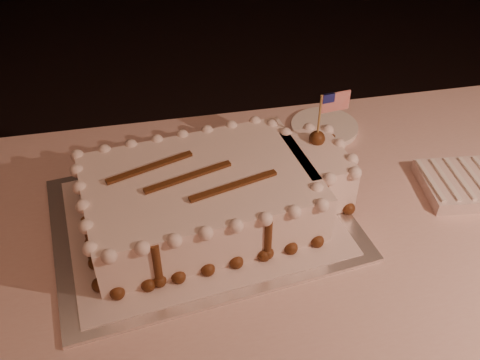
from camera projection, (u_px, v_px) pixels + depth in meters
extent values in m
cube|color=beige|center=(341.00, 310.00, 1.38)|extent=(2.40, 0.80, 0.75)
cube|color=silver|center=(202.00, 218.00, 1.09)|extent=(0.64, 0.51, 0.01)
cube|color=silver|center=(202.00, 216.00, 1.09)|extent=(0.57, 0.46, 0.00)
cube|color=white|center=(200.00, 197.00, 1.05)|extent=(0.47, 0.35, 0.10)
cube|color=white|center=(316.00, 171.00, 1.12)|extent=(0.13, 0.18, 0.10)
sphere|color=#5A3116|center=(117.00, 293.00, 0.93)|extent=(0.03, 0.03, 0.03)
sphere|color=#5A3116|center=(148.00, 285.00, 0.94)|extent=(0.03, 0.03, 0.03)
sphere|color=#5A3116|center=(178.00, 277.00, 0.95)|extent=(0.03, 0.03, 0.03)
sphere|color=#5A3116|center=(208.00, 269.00, 0.97)|extent=(0.03, 0.03, 0.03)
sphere|color=#5A3116|center=(236.00, 262.00, 0.98)|extent=(0.03, 0.03, 0.03)
sphere|color=#5A3116|center=(264.00, 255.00, 1.00)|extent=(0.03, 0.03, 0.03)
sphere|color=#5A3116|center=(291.00, 248.00, 1.01)|extent=(0.03, 0.03, 0.03)
sphere|color=#5A3116|center=(317.00, 241.00, 1.02)|extent=(0.03, 0.03, 0.03)
sphere|color=#5A3116|center=(312.00, 224.00, 1.06)|extent=(0.03, 0.03, 0.03)
sphere|color=#5A3116|center=(324.00, 214.00, 1.08)|extent=(0.03, 0.03, 0.03)
sphere|color=#5A3116|center=(349.00, 208.00, 1.09)|extent=(0.03, 0.03, 0.03)
sphere|color=#5A3116|center=(346.00, 195.00, 1.13)|extent=(0.03, 0.03, 0.03)
sphere|color=#5A3116|center=(334.00, 179.00, 1.17)|extent=(0.03, 0.03, 0.03)
sphere|color=#5A3116|center=(323.00, 165.00, 1.21)|extent=(0.03, 0.03, 0.03)
sphere|color=#5A3116|center=(305.00, 163.00, 1.21)|extent=(0.03, 0.03, 0.03)
sphere|color=#5A3116|center=(283.00, 168.00, 1.20)|extent=(0.03, 0.03, 0.03)
sphere|color=#5A3116|center=(271.00, 159.00, 1.22)|extent=(0.03, 0.03, 0.03)
sphere|color=#5A3116|center=(254.00, 156.00, 1.23)|extent=(0.03, 0.03, 0.03)
sphere|color=#5A3116|center=(232.00, 160.00, 1.22)|extent=(0.03, 0.03, 0.03)
sphere|color=#5A3116|center=(209.00, 165.00, 1.20)|extent=(0.03, 0.03, 0.03)
sphere|color=#5A3116|center=(185.00, 170.00, 1.19)|extent=(0.03, 0.03, 0.03)
sphere|color=#5A3116|center=(161.00, 175.00, 1.18)|extent=(0.03, 0.03, 0.03)
sphere|color=#5A3116|center=(137.00, 180.00, 1.16)|extent=(0.03, 0.03, 0.03)
sphere|color=#5A3116|center=(112.00, 185.00, 1.15)|extent=(0.03, 0.03, 0.03)
sphere|color=#5A3116|center=(86.00, 191.00, 1.14)|extent=(0.03, 0.03, 0.03)
sphere|color=#5A3116|center=(85.00, 206.00, 1.10)|extent=(0.03, 0.03, 0.03)
sphere|color=#5A3116|center=(89.00, 223.00, 1.06)|extent=(0.03, 0.03, 0.03)
sphere|color=#5A3116|center=(92.00, 242.00, 1.02)|extent=(0.03, 0.03, 0.03)
sphere|color=#5A3116|center=(95.00, 263.00, 0.98)|extent=(0.03, 0.03, 0.03)
sphere|color=#5A3116|center=(99.00, 285.00, 0.94)|extent=(0.03, 0.03, 0.03)
sphere|color=white|center=(109.00, 256.00, 0.87)|extent=(0.03, 0.03, 0.03)
sphere|color=white|center=(142.00, 248.00, 0.88)|extent=(0.03, 0.03, 0.03)
sphere|color=white|center=(174.00, 241.00, 0.90)|extent=(0.03, 0.03, 0.03)
sphere|color=white|center=(206.00, 233.00, 0.91)|extent=(0.03, 0.03, 0.03)
sphere|color=white|center=(236.00, 226.00, 0.92)|extent=(0.03, 0.03, 0.03)
sphere|color=white|center=(265.00, 219.00, 0.94)|extent=(0.03, 0.03, 0.03)
sphere|color=white|center=(294.00, 212.00, 0.95)|extent=(0.03, 0.03, 0.03)
sphere|color=white|center=(322.00, 205.00, 0.96)|extent=(0.03, 0.03, 0.03)
sphere|color=white|center=(317.00, 189.00, 1.00)|extent=(0.03, 0.03, 0.03)
sphere|color=white|center=(329.00, 179.00, 1.02)|extent=(0.03, 0.03, 0.03)
sphere|color=white|center=(355.00, 173.00, 1.03)|extent=(0.03, 0.03, 0.03)
sphere|color=white|center=(352.00, 160.00, 1.07)|extent=(0.03, 0.03, 0.03)
sphere|color=white|center=(339.00, 145.00, 1.11)|extent=(0.03, 0.03, 0.03)
sphere|color=white|center=(328.00, 131.00, 1.15)|extent=(0.03, 0.03, 0.03)
sphere|color=white|center=(309.00, 129.00, 1.15)|extent=(0.03, 0.03, 0.03)
sphere|color=white|center=(285.00, 134.00, 1.14)|extent=(0.03, 0.03, 0.03)
sphere|color=white|center=(272.00, 125.00, 1.16)|extent=(0.03, 0.03, 0.03)
sphere|color=white|center=(255.00, 122.00, 1.17)|extent=(0.03, 0.03, 0.03)
sphere|color=white|center=(231.00, 127.00, 1.16)|extent=(0.03, 0.03, 0.03)
sphere|color=white|center=(207.00, 131.00, 1.15)|extent=(0.03, 0.03, 0.03)
sphere|color=white|center=(183.00, 136.00, 1.13)|extent=(0.03, 0.03, 0.03)
sphere|color=white|center=(157.00, 141.00, 1.12)|extent=(0.03, 0.03, 0.03)
sphere|color=white|center=(131.00, 146.00, 1.10)|extent=(0.03, 0.03, 0.03)
sphere|color=white|center=(105.00, 151.00, 1.09)|extent=(0.03, 0.03, 0.03)
sphere|color=white|center=(77.00, 156.00, 1.08)|extent=(0.03, 0.03, 0.03)
sphere|color=white|center=(77.00, 171.00, 1.04)|extent=(0.03, 0.03, 0.03)
sphere|color=white|center=(80.00, 188.00, 1.00)|extent=(0.03, 0.03, 0.03)
sphere|color=white|center=(83.00, 207.00, 0.96)|extent=(0.03, 0.03, 0.03)
sphere|color=white|center=(86.00, 227.00, 0.92)|extent=(0.03, 0.03, 0.03)
sphere|color=white|center=(90.00, 249.00, 0.88)|extent=(0.03, 0.03, 0.03)
cylinder|color=#5A3116|center=(157.00, 265.00, 0.92)|extent=(0.01, 0.01, 0.10)
sphere|color=#5A3116|center=(160.00, 281.00, 0.95)|extent=(0.03, 0.03, 0.03)
cylinder|color=#5A3116|center=(268.00, 237.00, 0.97)|extent=(0.01, 0.01, 0.10)
sphere|color=#5A3116|center=(267.00, 253.00, 1.00)|extent=(0.03, 0.03, 0.03)
cylinder|color=#5A3116|center=(324.00, 199.00, 1.05)|extent=(0.01, 0.01, 0.10)
sphere|color=#5A3116|center=(321.00, 214.00, 1.08)|extent=(0.03, 0.03, 0.03)
cylinder|color=#5A3116|center=(329.00, 154.00, 1.16)|extent=(0.01, 0.01, 0.10)
sphere|color=#5A3116|center=(327.00, 169.00, 1.19)|extent=(0.03, 0.03, 0.03)
cylinder|color=#5A3116|center=(268.00, 138.00, 1.21)|extent=(0.01, 0.01, 0.10)
sphere|color=#5A3116|center=(267.00, 153.00, 1.24)|extent=(0.03, 0.03, 0.03)
cylinder|color=#5A3116|center=(181.00, 155.00, 1.16)|extent=(0.01, 0.01, 0.10)
sphere|color=#5A3116|center=(182.00, 170.00, 1.19)|extent=(0.03, 0.03, 0.03)
cylinder|color=#5A3116|center=(85.00, 174.00, 1.11)|extent=(0.01, 0.01, 0.10)
sphere|color=#5A3116|center=(89.00, 189.00, 1.14)|extent=(0.03, 0.03, 0.03)
cylinder|color=#5A3116|center=(90.00, 238.00, 0.97)|extent=(0.01, 0.01, 0.10)
sphere|color=#5A3116|center=(94.00, 254.00, 0.99)|extent=(0.03, 0.03, 0.03)
cube|color=#5A3116|center=(150.00, 167.00, 1.04)|extent=(0.17, 0.07, 0.01)
cube|color=#5A3116|center=(188.00, 177.00, 1.01)|extent=(0.17, 0.07, 0.01)
cube|color=#5A3116|center=(234.00, 186.00, 0.99)|extent=(0.18, 0.06, 0.01)
sphere|color=#5A3116|center=(317.00, 139.00, 1.10)|extent=(0.03, 0.03, 0.03)
cylinder|color=#AF874B|center=(319.00, 122.00, 1.08)|extent=(0.00, 0.00, 0.13)
cube|color=red|center=(336.00, 102.00, 1.06)|extent=(0.06, 0.01, 0.04)
cube|color=navy|center=(329.00, 98.00, 1.05)|extent=(0.03, 0.01, 0.02)
cube|color=beige|center=(472.00, 184.00, 1.16)|extent=(0.23, 0.18, 0.03)
cube|color=white|center=(430.00, 180.00, 1.14)|extent=(0.02, 0.14, 0.01)
cube|color=white|center=(445.00, 179.00, 1.14)|extent=(0.02, 0.14, 0.01)
cube|color=white|center=(460.00, 178.00, 1.15)|extent=(0.02, 0.14, 0.01)
cube|color=white|center=(475.00, 177.00, 1.15)|extent=(0.02, 0.14, 0.01)
cylinder|color=white|center=(324.00, 127.00, 1.34)|extent=(0.17, 0.17, 0.01)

